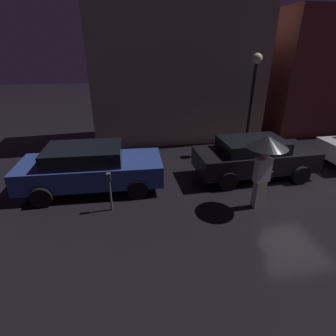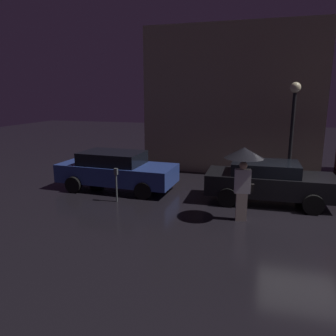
{
  "view_description": "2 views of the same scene",
  "coord_description": "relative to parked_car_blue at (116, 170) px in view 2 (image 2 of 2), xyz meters",
  "views": [
    {
      "loc": [
        -5.65,
        -6.77,
        4.39
      ],
      "look_at": [
        -4.43,
        0.31,
        1.03
      ],
      "focal_mm": 28.0,
      "sensor_mm": 36.0,
      "label": 1
    },
    {
      "loc": [
        -1.41,
        -10.13,
        3.71
      ],
      "look_at": [
        -4.52,
        0.65,
        1.15
      ],
      "focal_mm": 35.0,
      "sensor_mm": 36.0,
      "label": 2
    }
  ],
  "objects": [
    {
      "name": "parked_car_black",
      "position": [
        5.74,
        -0.04,
        -0.02
      ],
      "size": [
        4.31,
        1.93,
        1.43
      ],
      "rotation": [
        0.0,
        0.0,
        0.02
      ],
      "color": "black",
      "rests_on": "ground"
    },
    {
      "name": "pedestrian_with_umbrella",
      "position": [
        4.97,
        -1.99,
        0.98
      ],
      "size": [
        1.14,
        1.14,
        2.21
      ],
      "rotation": [
        0.0,
        0.0,
        3.28
      ],
      "color": "beige",
      "rests_on": "ground"
    },
    {
      "name": "building_facade_left",
      "position": [
        3.93,
        5.16,
        2.59
      ],
      "size": [
        8.13,
        3.0,
        6.75
      ],
      "color": "gray",
      "rests_on": "ground"
    },
    {
      "name": "parked_car_blue",
      "position": [
        0.0,
        0.0,
        0.0
      ],
      "size": [
        4.64,
        2.04,
        1.49
      ],
      "rotation": [
        0.0,
        0.0,
        -0.04
      ],
      "color": "navy",
      "rests_on": "ground"
    },
    {
      "name": "street_lamp_near",
      "position": [
        6.55,
        2.3,
        2.09
      ],
      "size": [
        0.41,
        0.41,
        4.14
      ],
      "color": "black",
      "rests_on": "ground"
    },
    {
      "name": "parking_meter",
      "position": [
        0.67,
        -1.44,
        -0.04
      ],
      "size": [
        0.12,
        0.1,
        1.2
      ],
      "color": "#4C5154",
      "rests_on": "ground"
    },
    {
      "name": "ground_plane",
      "position": [
        6.84,
        -1.34,
        -0.78
      ],
      "size": [
        60.0,
        60.0,
        0.0
      ],
      "primitive_type": "plane",
      "color": "black"
    }
  ]
}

